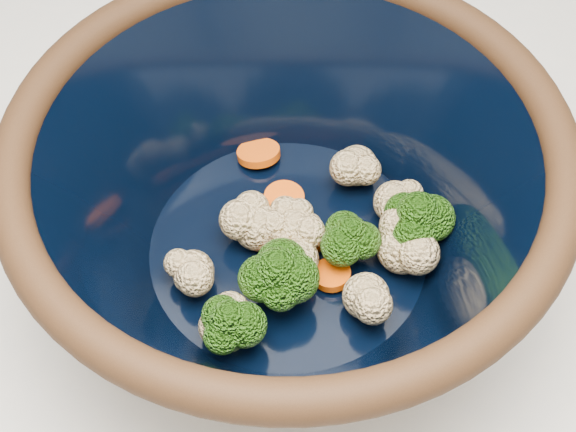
{
  "coord_description": "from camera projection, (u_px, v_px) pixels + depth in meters",
  "views": [
    {
      "loc": [
        0.05,
        -0.2,
        1.39
      ],
      "look_at": [
        0.03,
        0.11,
        0.97
      ],
      "focal_mm": 50.0,
      "sensor_mm": 36.0,
      "label": 1
    }
  ],
  "objects": [
    {
      "name": "vegetable_pile",
      "position": [
        319.0,
        246.0,
        0.53
      ],
      "size": [
        0.18,
        0.19,
        0.05
      ],
      "color": "#608442",
      "rests_on": "mixing_bowl"
    },
    {
      "name": "mixing_bowl",
      "position": [
        288.0,
        202.0,
        0.51
      ],
      "size": [
        0.39,
        0.39,
        0.15
      ],
      "rotation": [
        0.0,
        0.0,
        0.19
      ],
      "color": "black",
      "rests_on": "counter"
    }
  ]
}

